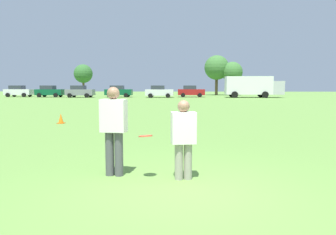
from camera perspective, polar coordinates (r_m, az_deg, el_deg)
name	(u,v)px	position (r m, az deg, el deg)	size (l,w,h in m)	color
ground_plane	(185,192)	(5.66, 3.04, -13.07)	(184.70, 184.70, 0.00)	#608C3D
player_thrower	(114,126)	(6.54, -9.56, -1.50)	(0.53, 0.35, 1.79)	#4C4C51
player_defender	(183,136)	(6.21, 2.75, -3.22)	(0.50, 0.35, 1.54)	gray
frisbee	(145,136)	(6.22, -4.01, -3.27)	(0.27, 0.27, 0.07)	#E54C33
traffic_cone	(61,119)	(16.35, -18.40, -0.19)	(0.32, 0.32, 0.48)	#D8590C
parked_car_near_left	(18,91)	(57.04, -24.91, 4.25)	(4.20, 2.22, 1.82)	silver
parked_car_mid_left	(49,91)	(54.06, -20.21, 4.38)	(4.20, 2.22, 1.82)	#0C4C2D
parked_car_center	(80,91)	(51.17, -15.33, 4.47)	(4.20, 2.22, 1.82)	slate
parked_car_mid_right	(118,91)	(51.45, -8.77, 4.61)	(4.20, 2.22, 1.82)	#0C4C2D
parked_car_near_right	(159,91)	(48.72, -1.57, 4.62)	(4.20, 2.22, 1.82)	silver
parked_car_far_right	(191,91)	(51.07, 4.07, 4.66)	(4.20, 2.22, 1.82)	maroon
box_truck	(252,86)	(50.32, 14.70, 5.41)	(8.50, 3.02, 3.18)	white
tree_west_oak	(83,74)	(67.88, -14.75, 7.48)	(3.74, 3.74, 6.07)	brown
tree_west_maple	(217,68)	(62.01, 8.59, 8.69)	(4.60, 4.60, 7.48)	brown
tree_center_elm	(232,72)	(61.43, 11.28, 7.84)	(3.81, 3.81, 6.19)	brown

